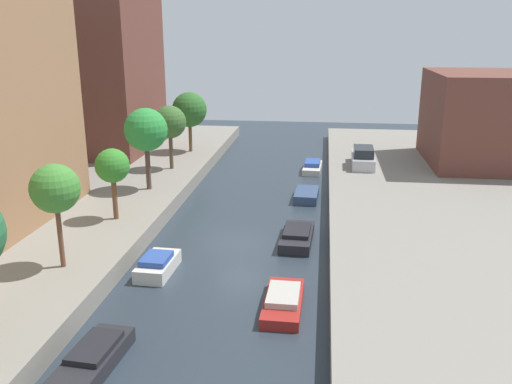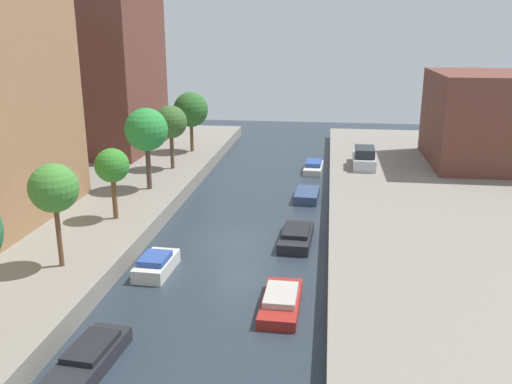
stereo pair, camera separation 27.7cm
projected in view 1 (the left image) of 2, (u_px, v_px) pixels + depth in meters
name	position (u px, v px, depth m)	size (l,w,h in m)	color
ground_plane	(240.00, 243.00, 30.75)	(84.00, 84.00, 0.00)	#28333D
low_block_right	(494.00, 119.00, 43.74)	(10.00, 10.51, 7.30)	brown
street_tree_1	(55.00, 189.00, 24.27)	(2.23, 2.23, 4.89)	brown
street_tree_2	(112.00, 167.00, 30.81)	(1.95, 1.95, 4.15)	brown
street_tree_3	(146.00, 130.00, 36.40)	(2.89, 2.89, 5.56)	#4D3B32
street_tree_4	(170.00, 122.00, 41.99)	(2.53, 2.53, 4.95)	brown
street_tree_5	(189.00, 110.00, 47.97)	(3.05, 3.05, 5.27)	brown
parked_car	(363.00, 158.00, 43.60)	(1.82, 4.66, 1.58)	#B7B7BC
moored_boat_left_1	(93.00, 359.00, 19.36)	(1.81, 4.09, 0.81)	#232328
moored_boat_left_2	(158.00, 265.00, 26.88)	(1.61, 3.12, 0.96)	beige
moored_boat_right_1	(283.00, 301.00, 23.53)	(1.66, 4.01, 0.76)	maroon
moored_boat_right_2	(297.00, 236.00, 30.73)	(1.86, 4.17, 0.83)	#232328
moored_boat_right_3	(307.00, 195.00, 38.48)	(1.72, 3.23, 0.63)	#33476B
moored_boat_right_4	(312.00, 167.00, 46.16)	(1.61, 3.91, 0.84)	beige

